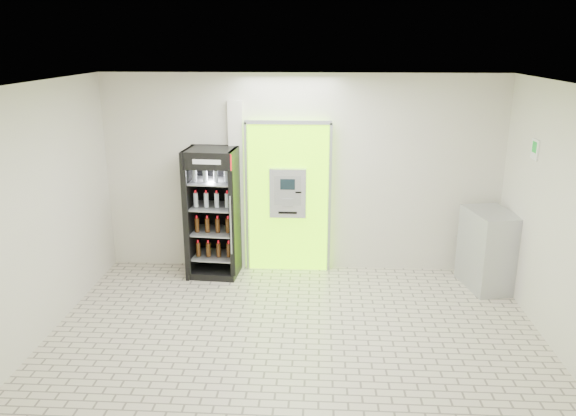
{
  "coord_description": "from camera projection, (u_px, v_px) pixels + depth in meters",
  "views": [
    {
      "loc": [
        0.26,
        -5.77,
        3.45
      ],
      "look_at": [
        -0.13,
        1.2,
        1.35
      ],
      "focal_mm": 35.0,
      "sensor_mm": 36.0,
      "label": 1
    }
  ],
  "objects": [
    {
      "name": "exit_sign",
      "position": [
        535.0,
        149.0,
        7.09
      ],
      "size": [
        0.02,
        0.22,
        0.26
      ],
      "color": "white",
      "rests_on": "room_shell"
    },
    {
      "name": "beverage_cooler",
      "position": [
        214.0,
        215.0,
        8.41
      ],
      "size": [
        0.78,
        0.72,
        1.94
      ],
      "rotation": [
        0.0,
        0.0,
        -0.08
      ],
      "color": "black",
      "rests_on": "ground"
    },
    {
      "name": "steel_cabinet",
      "position": [
        489.0,
        250.0,
        8.03
      ],
      "size": [
        0.74,
        0.95,
        1.14
      ],
      "rotation": [
        0.0,
        0.0,
        0.2
      ],
      "color": "#A8AAAF",
      "rests_on": "ground"
    },
    {
      "name": "atm_assembly",
      "position": [
        288.0,
        196.0,
        8.51
      ],
      "size": [
        1.3,
        0.24,
        2.33
      ],
      "color": "#7BE502",
      "rests_on": "ground"
    },
    {
      "name": "pillar",
      "position": [
        237.0,
        187.0,
        8.55
      ],
      "size": [
        0.22,
        0.11,
        2.6
      ],
      "color": "silver",
      "rests_on": "ground"
    },
    {
      "name": "room_shell",
      "position": [
        294.0,
        197.0,
        5.99
      ],
      "size": [
        6.0,
        6.0,
        6.0
      ],
      "color": "beige",
      "rests_on": "ground"
    },
    {
      "name": "ground",
      "position": [
        294.0,
        349.0,
        6.52
      ],
      "size": [
        6.0,
        6.0,
        0.0
      ],
      "primitive_type": "plane",
      "color": "#BDB09D",
      "rests_on": "ground"
    }
  ]
}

